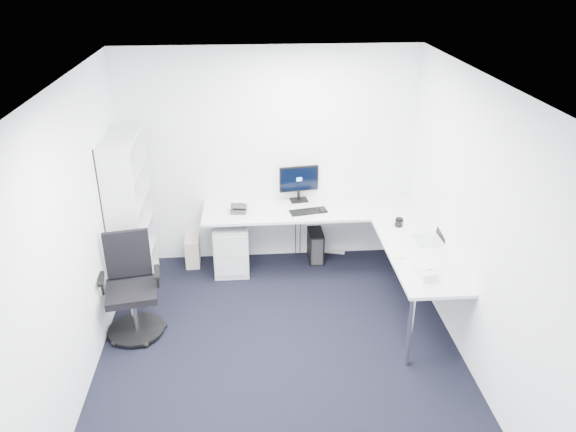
{
  "coord_description": "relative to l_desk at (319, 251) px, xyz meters",
  "views": [
    {
      "loc": [
        -0.27,
        -4.43,
        3.66
      ],
      "look_at": [
        0.15,
        1.05,
        1.05
      ],
      "focal_mm": 35.0,
      "sensor_mm": 36.0,
      "label": 1
    }
  ],
  "objects": [
    {
      "name": "wall_back",
      "position": [
        -0.55,
        0.7,
        0.95
      ],
      "size": [
        3.6,
        0.02,
        2.7
      ],
      "primitive_type": "cube",
      "color": "white",
      "rests_on": "ground"
    },
    {
      "name": "orange_fruit",
      "position": [
        0.89,
        -1.19,
        0.45
      ],
      "size": [
        0.09,
        0.09,
        0.09
      ],
      "primitive_type": "sphere",
      "color": "orange",
      "rests_on": "l_desk"
    },
    {
      "name": "l_desk",
      "position": [
        0.0,
        0.0,
        0.0
      ],
      "size": [
        2.76,
        1.55,
        0.81
      ],
      "primitive_type": null,
      "color": "silver",
      "rests_on": "ground"
    },
    {
      "name": "desk_phone",
      "position": [
        -0.94,
        0.32,
        0.47
      ],
      "size": [
        0.2,
        0.2,
        0.13
      ],
      "primitive_type": null,
      "rotation": [
        0.0,
        0.0,
        -0.12
      ],
      "color": "#2B2B2D",
      "rests_on": "l_desk"
    },
    {
      "name": "headphones",
      "position": [
        0.9,
        -0.14,
        0.43
      ],
      "size": [
        0.19,
        0.24,
        0.06
      ],
      "primitive_type": null,
      "rotation": [
        0.0,
        0.0,
        -0.32
      ],
      "color": "black",
      "rests_on": "l_desk"
    },
    {
      "name": "black_keyboard",
      "position": [
        -0.11,
        0.25,
        0.41
      ],
      "size": [
        0.47,
        0.24,
        0.02
      ],
      "primitive_type": "cube",
      "rotation": [
        0.0,
        0.0,
        0.19
      ],
      "color": "black",
      "rests_on": "l_desk"
    },
    {
      "name": "drawer_pedestal",
      "position": [
        -1.05,
        0.34,
        -0.08
      ],
      "size": [
        0.42,
        0.52,
        0.65
      ],
      "primitive_type": "cube",
      "color": "silver",
      "rests_on": "ground"
    },
    {
      "name": "power_strip",
      "position": [
        0.26,
        0.68,
        -0.38
      ],
      "size": [
        0.36,
        0.15,
        0.04
      ],
      "primitive_type": "cube",
      "rotation": [
        0.0,
        0.0,
        -0.26
      ],
      "color": "silver",
      "rests_on": "ground"
    },
    {
      "name": "ceiling",
      "position": [
        -0.55,
        -1.4,
        2.3
      ],
      "size": [
        4.2,
        4.2,
        0.0
      ],
      "primitive_type": "plane",
      "color": "white"
    },
    {
      "name": "tissue_box",
      "position": [
        0.85,
        -1.29,
        0.45
      ],
      "size": [
        0.16,
        0.27,
        0.09
      ],
      "primitive_type": "cube",
      "rotation": [
        0.0,
        0.0,
        0.11
      ],
      "color": "silver",
      "rests_on": "l_desk"
    },
    {
      "name": "task_chair",
      "position": [
        -2.04,
        -0.9,
        0.14
      ],
      "size": [
        0.71,
        0.71,
        1.09
      ],
      "primitive_type": null,
      "rotation": [
        0.0,
        0.0,
        0.18
      ],
      "color": "black",
      "rests_on": "ground"
    },
    {
      "name": "wall_right",
      "position": [
        1.25,
        -1.4,
        0.95
      ],
      "size": [
        0.02,
        4.2,
        2.7
      ],
      "primitive_type": "cube",
      "color": "white",
      "rests_on": "ground"
    },
    {
      "name": "bookshelf",
      "position": [
        -2.17,
        0.05,
        0.53
      ],
      "size": [
        0.36,
        0.94,
        1.87
      ],
      "primitive_type": null,
      "color": "silver",
      "rests_on": "ground"
    },
    {
      "name": "wall_left",
      "position": [
        -2.35,
        -1.4,
        0.95
      ],
      "size": [
        0.02,
        4.2,
        2.7
      ],
      "primitive_type": "cube",
      "color": "white",
      "rests_on": "ground"
    },
    {
      "name": "monitor",
      "position": [
        -0.19,
        0.6,
        0.64
      ],
      "size": [
        0.51,
        0.23,
        0.47
      ],
      "primitive_type": null,
      "rotation": [
        0.0,
        0.0,
        0.14
      ],
      "color": "black",
      "rests_on": "l_desk"
    },
    {
      "name": "black_pc_tower",
      "position": [
        0.02,
        0.54,
        -0.2
      ],
      "size": [
        0.19,
        0.41,
        0.4
      ],
      "primitive_type": "cube",
      "rotation": [
        0.0,
        0.0,
        0.01
      ],
      "color": "black",
      "rests_on": "ground"
    },
    {
      "name": "wall_front",
      "position": [
        -0.55,
        -3.5,
        0.95
      ],
      "size": [
        3.6,
        0.02,
        2.7
      ],
      "primitive_type": "cube",
      "color": "white",
      "rests_on": "ground"
    },
    {
      "name": "laptop",
      "position": [
        1.07,
        -0.58,
        0.52
      ],
      "size": [
        0.33,
        0.32,
        0.23
      ],
      "primitive_type": null,
      "rotation": [
        0.0,
        0.0,
        0.03
      ],
      "color": "silver",
      "rests_on": "l_desk"
    },
    {
      "name": "mouse",
      "position": [
        0.06,
        0.25,
        0.42
      ],
      "size": [
        0.08,
        0.11,
        0.03
      ],
      "primitive_type": "cube",
      "rotation": [
        0.0,
        0.0,
        0.18
      ],
      "color": "black",
      "rests_on": "l_desk"
    },
    {
      "name": "beige_pc_tower",
      "position": [
        -1.56,
        0.55,
        -0.22
      ],
      "size": [
        0.19,
        0.39,
        0.36
      ],
      "primitive_type": "cube",
      "rotation": [
        0.0,
        0.0,
        0.03
      ],
      "color": "beige",
      "rests_on": "ground"
    },
    {
      "name": "white_keyboard",
      "position": [
        0.71,
        -0.73,
        0.41
      ],
      "size": [
        0.19,
        0.46,
        0.02
      ],
      "primitive_type": "cube",
      "rotation": [
        0.0,
        0.0,
        -0.13
      ],
      "color": "silver",
      "rests_on": "l_desk"
    },
    {
      "name": "ground",
      "position": [
        -0.55,
        -1.4,
        -0.4
      ],
      "size": [
        4.2,
        4.2,
        0.0
      ],
      "primitive_type": "plane",
      "color": "black"
    }
  ]
}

